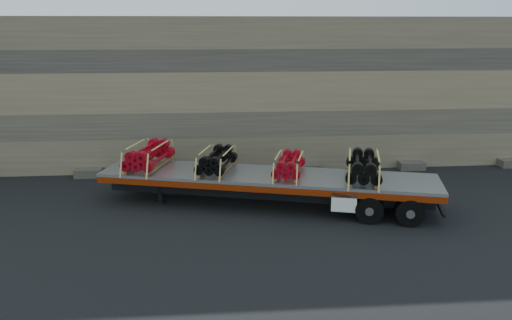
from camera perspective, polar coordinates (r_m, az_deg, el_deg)
The scene contains 7 objects.
ground at distance 18.78m, azimuth 2.48°, elevation -5.50°, with size 120.00×120.00×0.00m, color black.
rock_wall at distance 24.24m, azimuth 0.63°, elevation 7.75°, with size 44.00×3.00×7.00m, color #7A6B54.
trailer at distance 18.82m, azimuth 1.25°, elevation -3.41°, with size 12.52×2.41×1.25m, color #B0B3B8, non-canonical shape.
bundle_front at distance 19.80m, azimuth -12.17°, elevation 0.40°, with size 1.24×2.49×0.88m, color #A50816, non-canonical shape.
bundle_midfront at distance 18.93m, azimuth -4.51°, elevation -0.13°, with size 1.11×2.22×0.79m, color black, non-canonical shape.
bundle_midrear at distance 18.42m, azimuth 3.79°, elevation -0.65°, with size 1.02×2.04×0.72m, color #A50816, non-canonical shape.
bundle_rear at distance 18.29m, azimuth 12.17°, elevation -0.85°, with size 1.21×2.43×0.86m, color black, non-canonical shape.
Camera 1 is at (-2.28, -17.43, 6.61)m, focal length 35.00 mm.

